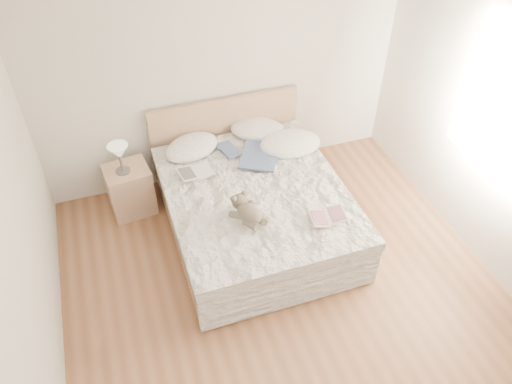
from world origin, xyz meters
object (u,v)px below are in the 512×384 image
(nightstand, at_px, (130,190))
(table_lamp, at_px, (119,153))
(teddy_bear, at_px, (249,219))
(photo_book, at_px, (195,173))
(bed, at_px, (253,206))
(childrens_book, at_px, (328,217))

(nightstand, relative_size, table_lamp, 1.69)
(nightstand, height_order, teddy_bear, teddy_bear)
(nightstand, bearing_deg, teddy_bear, -51.12)
(photo_book, height_order, teddy_bear, teddy_bear)
(bed, bearing_deg, teddy_bear, -112.04)
(table_lamp, distance_m, teddy_bear, 1.54)
(bed, bearing_deg, childrens_book, -54.30)
(bed, xyz_separation_m, photo_book, (-0.51, 0.32, 0.32))
(teddy_bear, bearing_deg, photo_book, 90.56)
(bed, height_order, teddy_bear, bed)
(nightstand, distance_m, teddy_bear, 1.58)
(childrens_book, bearing_deg, bed, 133.74)
(bed, relative_size, nightstand, 3.83)
(nightstand, distance_m, table_lamp, 0.52)
(childrens_book, bearing_deg, photo_book, 142.74)
(bed, relative_size, photo_book, 6.13)
(nightstand, xyz_separation_m, childrens_book, (1.66, -1.38, 0.35))
(bed, height_order, nightstand, bed)
(teddy_bear, bearing_deg, nightstand, 109.32)
(table_lamp, relative_size, childrens_book, 0.96)
(table_lamp, bearing_deg, teddy_bear, -49.63)
(bed, distance_m, childrens_book, 0.90)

